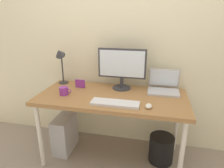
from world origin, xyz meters
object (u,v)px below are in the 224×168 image
at_px(keyboard, 115,103).
at_px(wastebasket, 161,149).
at_px(desk, 112,101).
at_px(monitor, 122,66).
at_px(computer_tower, 65,133).
at_px(photo_frame, 80,84).
at_px(desk_lamp, 60,58).
at_px(laptop, 164,86).
at_px(mouse, 149,106).
at_px(coffee_mug, 64,91).

height_order(keyboard, wastebasket, keyboard).
height_order(desk, monitor, monitor).
bearing_deg(computer_tower, photo_frame, 35.40).
bearing_deg(keyboard, monitor, 92.02).
relative_size(desk_lamp, computer_tower, 1.03).
height_order(photo_frame, wastebasket, photo_frame).
bearing_deg(wastebasket, laptop, 98.36).
xyz_separation_m(desk_lamp, keyboard, (0.72, -0.42, -0.29)).
distance_m(monitor, mouse, 0.58).
height_order(mouse, photo_frame, photo_frame).
bearing_deg(computer_tower, wastebasket, 2.00).
distance_m(mouse, photo_frame, 0.84).
bearing_deg(monitor, mouse, -53.53).
relative_size(monitor, keyboard, 1.16).
bearing_deg(mouse, keyboard, 179.29).
xyz_separation_m(monitor, computer_tower, (-0.63, -0.20, -0.79)).
relative_size(laptop, keyboard, 0.73).
bearing_deg(monitor, desk_lamp, 179.96).
height_order(desk, desk_lamp, desk_lamp).
bearing_deg(computer_tower, keyboard, -19.21).
relative_size(mouse, computer_tower, 0.21).
bearing_deg(monitor, coffee_mug, -150.46).
distance_m(laptop, photo_frame, 0.90).
xyz_separation_m(desk_lamp, wastebasket, (1.18, -0.16, -0.90)).
bearing_deg(photo_frame, keyboard, -36.55).
xyz_separation_m(laptop, keyboard, (-0.43, -0.44, -0.05)).
xyz_separation_m(photo_frame, computer_tower, (-0.17, -0.12, -0.59)).
bearing_deg(keyboard, photo_frame, 143.45).
relative_size(desk, mouse, 16.58).
distance_m(coffee_mug, photo_frame, 0.24).
xyz_separation_m(laptop, photo_frame, (-0.90, -0.09, -0.01)).
distance_m(desk, mouse, 0.44).
bearing_deg(desk, photo_frame, 160.49).
relative_size(photo_frame, wastebasket, 0.37).
bearing_deg(laptop, wastebasket, -81.64).
relative_size(mouse, coffee_mug, 0.72).
height_order(monitor, wastebasket, monitor).
height_order(laptop, wastebasket, laptop).
bearing_deg(wastebasket, monitor, 161.21).
bearing_deg(keyboard, desk, 109.80).
distance_m(laptop, wastebasket, 0.68).
bearing_deg(mouse, desk, 150.61).
xyz_separation_m(mouse, wastebasket, (0.16, 0.27, -0.62)).
height_order(coffee_mug, photo_frame, photo_frame).
distance_m(desk_lamp, photo_frame, 0.37).
relative_size(laptop, mouse, 3.56).
bearing_deg(keyboard, mouse, -0.71).
distance_m(monitor, wastebasket, 0.98).
bearing_deg(desk, computer_tower, 178.39).
bearing_deg(wastebasket, mouse, -120.73).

